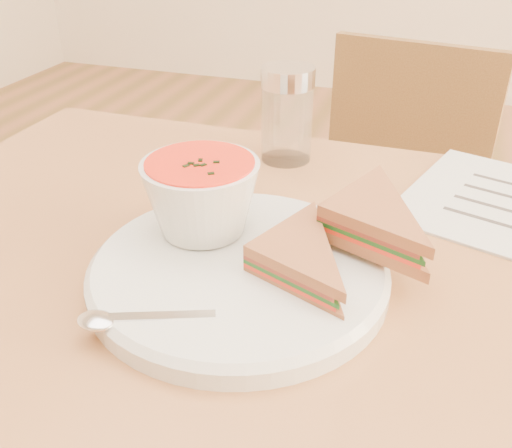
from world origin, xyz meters
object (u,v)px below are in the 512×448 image
at_px(chair_far, 373,248).
at_px(soup_bowl, 202,200).
at_px(condiment_shaker, 287,115).
at_px(plate, 239,273).

height_order(chair_far, soup_bowl, soup_bowl).
bearing_deg(chair_far, condiment_shaker, 86.52).
distance_m(plate, soup_bowl, 0.08).
bearing_deg(chair_far, soup_bowl, 90.47).
relative_size(plate, condiment_shaker, 2.23).
relative_size(soup_bowl, condiment_shaker, 0.91).
distance_m(chair_far, condiment_shaker, 0.57).
height_order(soup_bowl, condiment_shaker, condiment_shaker).
xyz_separation_m(plate, condiment_shaker, (-0.03, 0.27, 0.05)).
distance_m(soup_bowl, condiment_shaker, 0.24).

